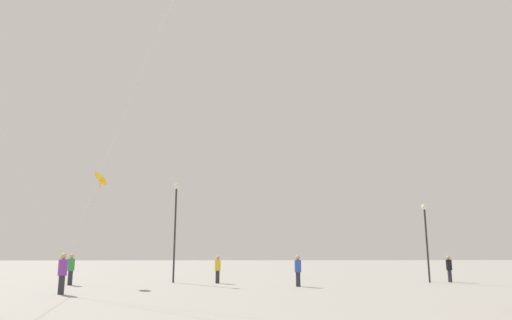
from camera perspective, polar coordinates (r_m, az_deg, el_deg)
name	(u,v)px	position (r m, az deg, el deg)	size (l,w,h in m)	color
person_in_blue	(298,269)	(26.38, 5.23, -13.37)	(0.37, 0.37, 1.69)	#2D2D33
person_in_green	(71,268)	(29.56, -21.99, -12.32)	(0.39, 0.39, 1.78)	#2D2D33
person_in_yellow	(218,268)	(29.38, -4.78, -13.23)	(0.36, 0.36, 1.67)	#2D2D33
person_in_purple	(62,272)	(22.79, -22.90, -12.66)	(0.39, 0.39, 1.79)	#2D2D33
person_in_black	(449,268)	(33.00, 22.85, -12.21)	(0.36, 0.36, 1.67)	#2D2D33
kite_amber_diamond	(101,178)	(30.74, -18.65, -2.19)	(1.75, 1.83, 5.64)	yellow
lamppost_east	(175,217)	(30.46, -9.97, -7.04)	(0.36, 0.36, 6.33)	#2D2D30
lamppost_west	(426,229)	(32.10, 20.34, -8.09)	(0.36, 0.36, 4.98)	#2D2D30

